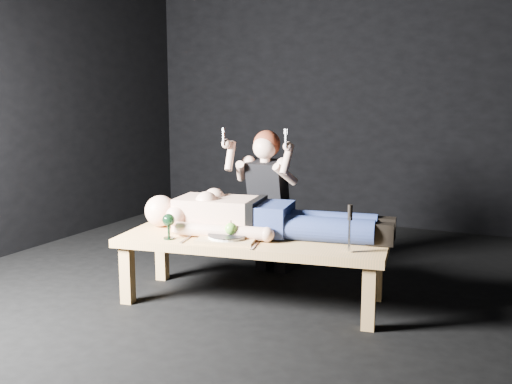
% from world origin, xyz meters
% --- Properties ---
extents(ground, '(5.00, 5.00, 0.00)m').
position_xyz_m(ground, '(0.00, 0.00, 0.00)').
color(ground, black).
rests_on(ground, ground).
extents(back_wall, '(5.00, 0.00, 5.00)m').
position_xyz_m(back_wall, '(0.00, 2.50, 1.50)').
color(back_wall, black).
rests_on(back_wall, ground).
extents(table, '(1.86, 0.93, 0.45)m').
position_xyz_m(table, '(-0.05, -0.23, 0.23)').
color(table, tan).
rests_on(table, ground).
extents(lying_man, '(2.03, 0.88, 0.29)m').
position_xyz_m(lying_man, '(-0.00, -0.11, 0.59)').
color(lying_man, tan).
rests_on(lying_man, table).
extents(kneeling_woman, '(0.64, 0.72, 1.16)m').
position_xyz_m(kneeling_woman, '(-0.20, 0.44, 0.58)').
color(kneeling_woman, black).
rests_on(kneeling_woman, ground).
extents(serving_tray, '(0.43, 0.35, 0.02)m').
position_xyz_m(serving_tray, '(-0.15, -0.40, 0.46)').
color(serving_tray, tan).
rests_on(serving_tray, table).
extents(plate, '(0.30, 0.30, 0.02)m').
position_xyz_m(plate, '(-0.15, -0.40, 0.48)').
color(plate, white).
rests_on(plate, serving_tray).
extents(apple, '(0.08, 0.08, 0.08)m').
position_xyz_m(apple, '(-0.13, -0.38, 0.53)').
color(apple, green).
rests_on(apple, plate).
extents(goblet, '(0.09, 0.09, 0.17)m').
position_xyz_m(goblet, '(-0.53, -0.51, 0.54)').
color(goblet, black).
rests_on(goblet, table).
extents(fork_flat, '(0.06, 0.19, 0.01)m').
position_xyz_m(fork_flat, '(-0.41, -0.49, 0.45)').
color(fork_flat, '#B2B2B7').
rests_on(fork_flat, table).
extents(knife_flat, '(0.06, 0.19, 0.01)m').
position_xyz_m(knife_flat, '(0.07, -0.44, 0.45)').
color(knife_flat, '#B2B2B7').
rests_on(knife_flat, table).
extents(spoon_flat, '(0.17, 0.11, 0.01)m').
position_xyz_m(spoon_flat, '(-0.04, -0.33, 0.45)').
color(spoon_flat, '#B2B2B7').
rests_on(spoon_flat, table).
extents(carving_knife, '(0.04, 0.05, 0.29)m').
position_xyz_m(carving_knife, '(0.64, -0.32, 0.60)').
color(carving_knife, '#B2B2B7').
rests_on(carving_knife, table).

